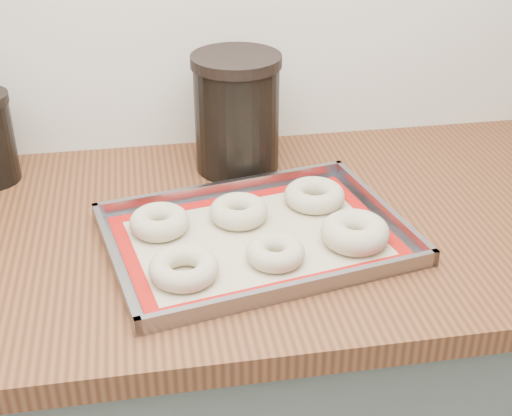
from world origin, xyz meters
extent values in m
cube|color=brown|center=(0.00, 1.68, 0.88)|extent=(3.06, 0.68, 0.04)
cube|color=gray|center=(0.25, 1.61, 0.90)|extent=(0.51, 0.41, 0.00)
cube|color=gray|center=(0.22, 1.77, 0.91)|extent=(0.45, 0.10, 0.02)
cube|color=gray|center=(0.28, 1.45, 0.91)|extent=(0.45, 0.10, 0.02)
cube|color=gray|center=(0.03, 1.57, 0.91)|extent=(0.07, 0.33, 0.02)
cube|color=gray|center=(0.47, 1.65, 0.91)|extent=(0.07, 0.33, 0.02)
cube|color=#C6B793|center=(0.25, 1.61, 0.90)|extent=(0.47, 0.36, 0.00)
cube|color=#AF0F0B|center=(0.22, 1.74, 0.91)|extent=(0.42, 0.10, 0.00)
cube|color=#AF0F0B|center=(0.28, 1.48, 0.91)|extent=(0.42, 0.10, 0.00)
cube|color=#AF0F0B|center=(0.05, 1.57, 0.91)|extent=(0.07, 0.25, 0.00)
cube|color=#AF0F0B|center=(0.45, 1.65, 0.91)|extent=(0.07, 0.25, 0.00)
torus|color=#C0B495|center=(0.13, 1.52, 0.92)|extent=(0.14, 0.14, 0.03)
torus|color=#C0B495|center=(0.27, 1.54, 0.92)|extent=(0.09, 0.09, 0.03)
torus|color=#C0B495|center=(0.40, 1.57, 0.93)|extent=(0.11, 0.11, 0.04)
torus|color=#C0B495|center=(0.10, 1.66, 0.92)|extent=(0.10, 0.10, 0.04)
torus|color=#C0B495|center=(0.23, 1.67, 0.92)|extent=(0.11, 0.11, 0.03)
torus|color=#C0B495|center=(0.37, 1.70, 0.92)|extent=(0.13, 0.13, 0.03)
cylinder|color=black|center=(0.26, 1.87, 1.00)|extent=(0.16, 0.16, 0.20)
cylinder|color=black|center=(0.26, 1.87, 1.11)|extent=(0.16, 0.16, 0.02)
camera|label=1|loc=(0.09, 0.67, 1.51)|focal=50.00mm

